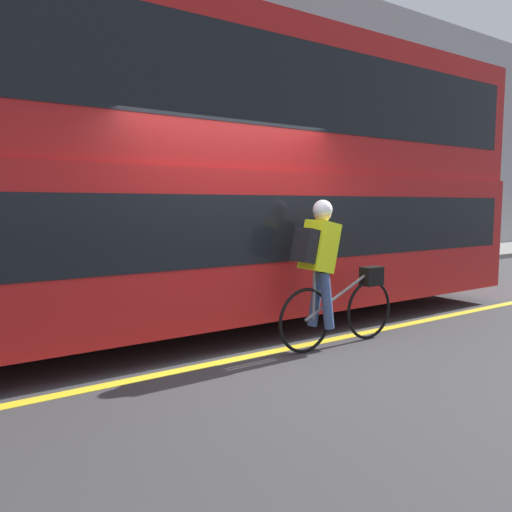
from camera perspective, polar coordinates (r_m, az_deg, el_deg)
name	(u,v)px	position (r m, az deg, el deg)	size (l,w,h in m)	color
ground_plane	(252,360)	(5.30, -0.42, -11.75)	(80.00, 80.00, 0.00)	#38383A
road_center_line	(247,357)	(5.38, -1.05, -11.43)	(50.00, 0.14, 0.01)	yellow
sidewalk_curb	(102,286)	(9.87, -17.24, -3.34)	(60.00, 2.53, 0.13)	gray
building_facade	(75,97)	(11.32, -20.03, 16.68)	(60.00, 0.30, 7.58)	#9E9EA3
bus	(130,164)	(6.12, -14.25, 10.13)	(11.56, 2.51, 3.76)	black
cyclist_on_bike	(328,270)	(5.57, 8.21, -1.54)	(1.70, 0.32, 1.66)	black
street_sign_post	(302,208)	(11.90, 5.26, 5.51)	(0.36, 0.09, 2.50)	#59595B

